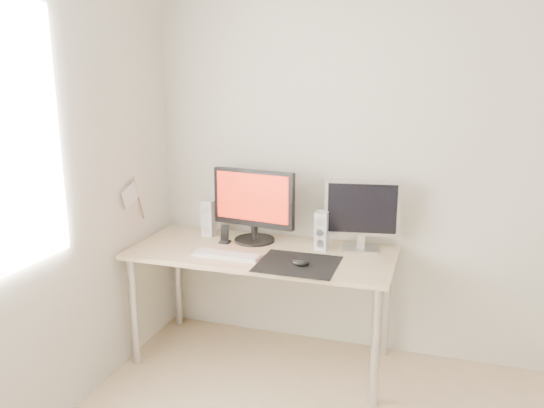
# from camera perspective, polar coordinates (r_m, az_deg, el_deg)

# --- Properties ---
(wall_back) EXTENTS (3.50, 0.00, 3.50)m
(wall_back) POSITION_cam_1_polar(r_m,az_deg,el_deg) (3.33, 16.39, 4.13)
(wall_back) COLOR silver
(wall_back) RESTS_ON ground
(mousepad) EXTENTS (0.45, 0.40, 0.00)m
(mousepad) POSITION_cam_1_polar(r_m,az_deg,el_deg) (3.02, 2.80, -6.45)
(mousepad) COLOR black
(mousepad) RESTS_ON desk
(mouse) EXTENTS (0.10, 0.06, 0.04)m
(mouse) POSITION_cam_1_polar(r_m,az_deg,el_deg) (2.98, 3.03, -6.31)
(mouse) COLOR black
(mouse) RESTS_ON mousepad
(desk) EXTENTS (1.60, 0.70, 0.73)m
(desk) POSITION_cam_1_polar(r_m,az_deg,el_deg) (3.27, -1.10, -6.29)
(desk) COLOR #D1B587
(desk) RESTS_ON ground
(main_monitor) EXTENTS (0.55, 0.29, 0.47)m
(main_monitor) POSITION_cam_1_polar(r_m,az_deg,el_deg) (3.35, -1.98, 0.10)
(main_monitor) COLOR black
(main_monitor) RESTS_ON desk
(second_monitor) EXTENTS (0.45, 0.19, 0.43)m
(second_monitor) POSITION_cam_1_polar(r_m,az_deg,el_deg) (3.23, 9.65, -0.83)
(second_monitor) COLOR #BBBBBE
(second_monitor) RESTS_ON desk
(speaker_left) EXTENTS (0.08, 0.09, 0.24)m
(speaker_left) POSITION_cam_1_polar(r_m,az_deg,el_deg) (3.53, -6.82, -1.54)
(speaker_left) COLOR silver
(speaker_left) RESTS_ON desk
(speaker_right) EXTENTS (0.08, 0.09, 0.24)m
(speaker_right) POSITION_cam_1_polar(r_m,az_deg,el_deg) (3.24, 5.35, -2.89)
(speaker_right) COLOR silver
(speaker_right) RESTS_ON desk
(keyboard) EXTENTS (0.43, 0.14, 0.02)m
(keyboard) POSITION_cam_1_polar(r_m,az_deg,el_deg) (3.16, -4.89, -5.46)
(keyboard) COLOR silver
(keyboard) RESTS_ON desk
(phone_dock) EXTENTS (0.07, 0.06, 0.12)m
(phone_dock) POSITION_cam_1_polar(r_m,az_deg,el_deg) (3.39, -5.10, -3.61)
(phone_dock) COLOR black
(phone_dock) RESTS_ON desk
(pennant) EXTENTS (0.01, 0.23, 0.29)m
(pennant) POSITION_cam_1_polar(r_m,az_deg,el_deg) (3.37, -14.74, 0.86)
(pennant) COLOR #A57F54
(pennant) RESTS_ON wall_left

